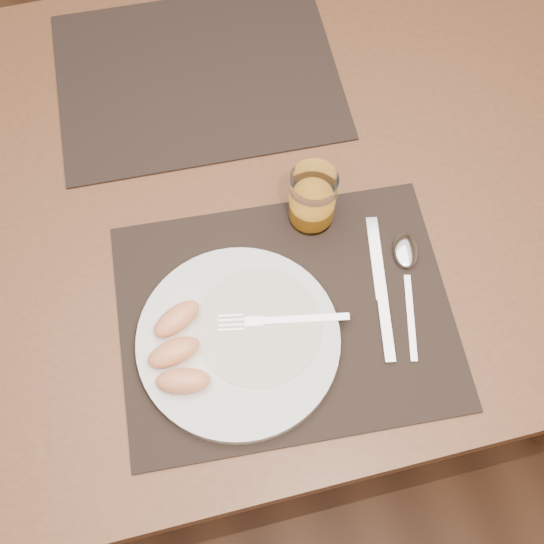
{
  "coord_description": "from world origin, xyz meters",
  "views": [
    {
      "loc": [
        -0.08,
        -0.55,
        1.62
      ],
      "look_at": [
        0.02,
        -0.16,
        0.77
      ],
      "focal_mm": 45.0,
      "sensor_mm": 36.0,
      "label": 1
    }
  ],
  "objects_px": {
    "placemat_far": "(197,75)",
    "juice_glass": "(312,200)",
    "plate": "(238,341)",
    "knife": "(382,299)",
    "spoon": "(406,260)",
    "fork": "(272,321)",
    "table": "(239,214)",
    "placemat_near": "(285,315)"
  },
  "relations": [
    {
      "from": "table",
      "to": "plate",
      "type": "xyz_separation_m",
      "value": [
        -0.05,
        -0.24,
        0.1
      ]
    },
    {
      "from": "placemat_near",
      "to": "spoon",
      "type": "bearing_deg",
      "value": 11.4
    },
    {
      "from": "table",
      "to": "fork",
      "type": "distance_m",
      "value": 0.25
    },
    {
      "from": "table",
      "to": "placemat_far",
      "type": "bearing_deg",
      "value": 93.99
    },
    {
      "from": "plate",
      "to": "juice_glass",
      "type": "relative_size",
      "value": 2.71
    },
    {
      "from": "table",
      "to": "spoon",
      "type": "relative_size",
      "value": 7.35
    },
    {
      "from": "placemat_near",
      "to": "table",
      "type": "bearing_deg",
      "value": 95.11
    },
    {
      "from": "placemat_far",
      "to": "juice_glass",
      "type": "relative_size",
      "value": 4.52
    },
    {
      "from": "fork",
      "to": "juice_glass",
      "type": "height_order",
      "value": "juice_glass"
    },
    {
      "from": "table",
      "to": "placemat_far",
      "type": "relative_size",
      "value": 3.11
    },
    {
      "from": "placemat_near",
      "to": "knife",
      "type": "height_order",
      "value": "knife"
    },
    {
      "from": "knife",
      "to": "juice_glass",
      "type": "xyz_separation_m",
      "value": [
        -0.06,
        0.15,
        0.04
      ]
    },
    {
      "from": "placemat_near",
      "to": "juice_glass",
      "type": "distance_m",
      "value": 0.17
    },
    {
      "from": "placemat_far",
      "to": "fork",
      "type": "distance_m",
      "value": 0.45
    },
    {
      "from": "plate",
      "to": "fork",
      "type": "relative_size",
      "value": 1.55
    },
    {
      "from": "spoon",
      "to": "placemat_far",
      "type": "bearing_deg",
      "value": 118.58
    },
    {
      "from": "table",
      "to": "placemat_far",
      "type": "height_order",
      "value": "placemat_far"
    },
    {
      "from": "spoon",
      "to": "fork",
      "type": "bearing_deg",
      "value": -166.93
    },
    {
      "from": "placemat_near",
      "to": "placemat_far",
      "type": "bearing_deg",
      "value": 94.55
    },
    {
      "from": "plate",
      "to": "fork",
      "type": "height_order",
      "value": "fork"
    },
    {
      "from": "placemat_near",
      "to": "juice_glass",
      "type": "height_order",
      "value": "juice_glass"
    },
    {
      "from": "fork",
      "to": "knife",
      "type": "height_order",
      "value": "fork"
    },
    {
      "from": "plate",
      "to": "juice_glass",
      "type": "distance_m",
      "value": 0.22
    },
    {
      "from": "placemat_far",
      "to": "table",
      "type": "bearing_deg",
      "value": -86.01
    },
    {
      "from": "placemat_far",
      "to": "spoon",
      "type": "height_order",
      "value": "spoon"
    },
    {
      "from": "table",
      "to": "spoon",
      "type": "distance_m",
      "value": 0.29
    },
    {
      "from": "placemat_near",
      "to": "plate",
      "type": "bearing_deg",
      "value": -161.52
    },
    {
      "from": "knife",
      "to": "spoon",
      "type": "xyz_separation_m",
      "value": [
        0.05,
        0.05,
        0.0
      ]
    },
    {
      "from": "table",
      "to": "knife",
      "type": "xyz_separation_m",
      "value": [
        0.15,
        -0.23,
        0.09
      ]
    },
    {
      "from": "table",
      "to": "fork",
      "type": "bearing_deg",
      "value": -90.5
    },
    {
      "from": "table",
      "to": "fork",
      "type": "relative_size",
      "value": 8.02
    },
    {
      "from": "placemat_far",
      "to": "fork",
      "type": "height_order",
      "value": "fork"
    },
    {
      "from": "fork",
      "to": "knife",
      "type": "bearing_deg",
      "value": -0.11
    },
    {
      "from": "plate",
      "to": "table",
      "type": "bearing_deg",
      "value": 78.17
    },
    {
      "from": "spoon",
      "to": "knife",
      "type": "bearing_deg",
      "value": -136.35
    },
    {
      "from": "table",
      "to": "fork",
      "type": "height_order",
      "value": "fork"
    },
    {
      "from": "knife",
      "to": "juice_glass",
      "type": "distance_m",
      "value": 0.17
    },
    {
      "from": "plate",
      "to": "spoon",
      "type": "relative_size",
      "value": 1.42
    },
    {
      "from": "table",
      "to": "juice_glass",
      "type": "bearing_deg",
      "value": -40.13
    },
    {
      "from": "placemat_far",
      "to": "knife",
      "type": "bearing_deg",
      "value": -69.46
    },
    {
      "from": "table",
      "to": "placemat_near",
      "type": "height_order",
      "value": "placemat_near"
    },
    {
      "from": "knife",
      "to": "spoon",
      "type": "height_order",
      "value": "spoon"
    }
  ]
}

